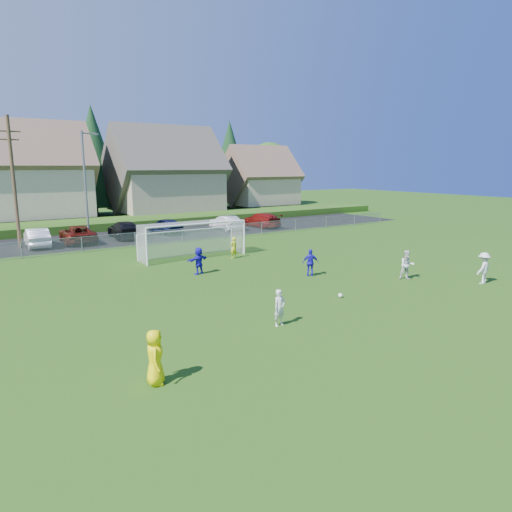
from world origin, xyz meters
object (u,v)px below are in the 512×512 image
(player_blue_b, at_px, (199,261))
(car_e, at_px, (166,226))
(referee, at_px, (155,357))
(player_white_a, at_px, (280,308))
(car_f, at_px, (226,223))
(player_blue_a, at_px, (310,263))
(goalkeeper, at_px, (234,248))
(player_white_b, at_px, (407,265))
(car_b, at_px, (37,238))
(car_c, at_px, (78,234))
(car_g, at_px, (261,220))
(car_d, at_px, (124,230))
(player_white_c, at_px, (483,268))
(soccer_goal, at_px, (192,234))
(soccer_ball, at_px, (340,295))

(player_blue_b, xyz_separation_m, car_e, (4.79, 16.37, -0.06))
(referee, height_order, player_white_a, referee)
(car_f, bearing_deg, player_blue_a, 72.76)
(goalkeeper, distance_m, car_e, 13.48)
(player_white_a, height_order, player_blue_b, player_blue_b)
(referee, xyz_separation_m, player_white_b, (16.42, 4.09, -0.00))
(car_b, xyz_separation_m, car_c, (3.10, 0.20, -0.01))
(goalkeeper, distance_m, car_g, 16.45)
(car_d, relative_size, car_g, 1.01)
(player_white_a, bearing_deg, player_white_b, 5.27)
(player_white_c, height_order, player_blue_b, player_white_c)
(player_blue_a, relative_size, car_e, 0.37)
(goalkeeper, distance_m, car_d, 13.42)
(player_white_a, xyz_separation_m, soccer_goal, (3.25, 14.59, 0.89))
(player_white_c, xyz_separation_m, car_f, (-0.94, 26.11, -0.15))
(player_blue_a, bearing_deg, referee, 64.04)
(player_white_c, distance_m, car_e, 27.80)
(soccer_ball, distance_m, goalkeeper, 11.18)
(car_d, xyz_separation_m, car_g, (14.25, -0.56, -0.01))
(soccer_ball, distance_m, car_f, 24.92)
(car_b, bearing_deg, player_blue_a, 123.13)
(car_f, bearing_deg, goalkeeper, 61.12)
(goalkeeper, bearing_deg, player_white_a, 60.78)
(soccer_ball, height_order, car_c, car_c)
(car_g, bearing_deg, player_blue_b, 45.92)
(player_white_a, height_order, player_blue_a, player_blue_a)
(car_f, bearing_deg, referee, 55.36)
(player_white_b, height_order, car_b, player_white_b)
(player_white_a, xyz_separation_m, car_b, (-5.08, 25.05, -0.00))
(goalkeeper, distance_m, car_c, 14.63)
(player_white_c, bearing_deg, player_blue_b, -47.94)
(player_white_a, bearing_deg, player_blue_a, 35.28)
(player_white_a, xyz_separation_m, player_white_b, (10.44, 2.11, 0.08))
(referee, distance_m, car_c, 27.52)
(soccer_ball, relative_size, goalkeeper, 0.15)
(car_d, bearing_deg, car_e, -168.41)
(player_white_c, xyz_separation_m, car_d, (-11.08, 26.41, -0.11))
(goalkeeper, height_order, car_b, car_b)
(goalkeeper, xyz_separation_m, car_c, (-7.46, 12.59, -0.01))
(player_blue_b, xyz_separation_m, goalkeeper, (4.14, 2.91, -0.07))
(car_c, bearing_deg, car_d, -170.61)
(car_e, height_order, car_f, car_e)
(car_d, bearing_deg, referee, 78.58)
(soccer_ball, height_order, soccer_goal, soccer_goal)
(player_blue_b, relative_size, goalkeeper, 1.09)
(car_b, bearing_deg, goalkeeper, 132.74)
(soccer_goal, bearing_deg, player_blue_a, -70.11)
(player_blue_a, height_order, car_e, player_blue_a)
(player_white_c, bearing_deg, player_white_b, -53.48)
(player_white_a, height_order, player_white_c, player_white_c)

